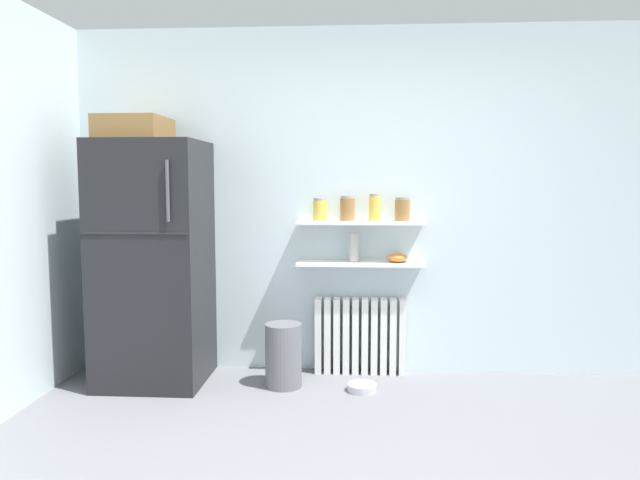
{
  "coord_description": "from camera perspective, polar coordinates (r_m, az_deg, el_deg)",
  "views": [
    {
      "loc": [
        -0.05,
        -2.5,
        1.46
      ],
      "look_at": [
        -0.32,
        1.6,
        1.05
      ],
      "focal_mm": 33.39,
      "sensor_mm": 36.0,
      "label": 1
    }
  ],
  "objects": [
    {
      "name": "storage_jar_2",
      "position": [
        4.4,
        5.27,
        3.12
      ],
      "size": [
        0.09,
        0.09,
        0.2
      ],
      "color": "yellow",
      "rests_on": "wall_shelf_upper"
    },
    {
      "name": "refrigerator",
      "position": [
        4.45,
        -15.73,
        -1.64
      ],
      "size": [
        0.74,
        0.72,
        1.91
      ],
      "color": "black",
      "rests_on": "ground_plane"
    },
    {
      "name": "vase",
      "position": [
        4.42,
        3.26,
        -0.71
      ],
      "size": [
        0.07,
        0.07,
        0.22
      ],
      "primitive_type": "cylinder",
      "color": "#B2ADA8",
      "rests_on": "wall_shelf_lower"
    },
    {
      "name": "radiator",
      "position": [
        4.58,
        3.86,
        -9.15
      ],
      "size": [
        0.68,
        0.12,
        0.58
      ],
      "color": "white",
      "rests_on": "ground_plane"
    },
    {
      "name": "wall_shelf_lower",
      "position": [
        4.44,
        3.91,
        -2.27
      ],
      "size": [
        0.95,
        0.22,
        0.02
      ],
      "primitive_type": "cube",
      "color": "white"
    },
    {
      "name": "storage_jar_1",
      "position": [
        4.4,
        2.63,
        3.05
      ],
      "size": [
        0.11,
        0.11,
        0.19
      ],
      "color": "olive",
      "rests_on": "wall_shelf_upper"
    },
    {
      "name": "wall_shelf_upper",
      "position": [
        4.41,
        3.94,
        1.69
      ],
      "size": [
        0.95,
        0.22,
        0.02
      ],
      "primitive_type": "cube",
      "color": "white"
    },
    {
      "name": "ground_plane",
      "position": [
        3.34,
        4.52,
        -20.24
      ],
      "size": [
        7.04,
        7.04,
        0.0
      ],
      "primitive_type": "plane",
      "color": "slate"
    },
    {
      "name": "shelf_bowl",
      "position": [
        4.44,
        7.42,
        -1.69
      ],
      "size": [
        0.15,
        0.15,
        0.07
      ],
      "primitive_type": "ellipsoid",
      "color": "orange",
      "rests_on": "wall_shelf_lower"
    },
    {
      "name": "pet_food_bowl",
      "position": [
        4.28,
        4.06,
        -13.91
      ],
      "size": [
        0.21,
        0.21,
        0.05
      ],
      "primitive_type": "cylinder",
      "color": "#B7B7BC",
      "rests_on": "ground_plane"
    },
    {
      "name": "storage_jar_0",
      "position": [
        4.41,
        -0.0,
        2.94
      ],
      "size": [
        0.11,
        0.11,
        0.17
      ],
      "color": "yellow",
      "rests_on": "wall_shelf_upper"
    },
    {
      "name": "storage_jar_3",
      "position": [
        4.41,
        7.89,
        2.95
      ],
      "size": [
        0.11,
        0.11,
        0.18
      ],
      "color": "olive",
      "rests_on": "wall_shelf_upper"
    },
    {
      "name": "trash_bin",
      "position": [
        4.3,
        -3.52,
        -10.96
      ],
      "size": [
        0.26,
        0.26,
        0.45
      ],
      "primitive_type": "cylinder",
      "color": "slate",
      "rests_on": "ground_plane"
    },
    {
      "name": "back_wall",
      "position": [
        4.56,
        4.39,
        3.67
      ],
      "size": [
        7.04,
        0.1,
        2.6
      ],
      "primitive_type": "cube",
      "color": "silver",
      "rests_on": "ground_plane"
    }
  ]
}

